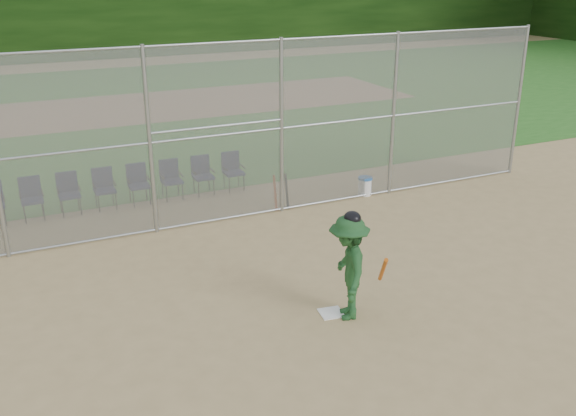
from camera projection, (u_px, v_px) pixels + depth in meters
name	position (u px, v px, depth m)	size (l,w,h in m)	color
ground	(352.00, 320.00, 10.55)	(100.00, 100.00, 0.00)	tan
grass_strip	(126.00, 108.00, 25.79)	(100.00, 100.00, 0.00)	#29681F
dirt_patch_far	(126.00, 108.00, 25.79)	(24.00, 24.00, 0.00)	tan
backstop_fence	(240.00, 130.00, 14.04)	(16.09, 0.09, 4.00)	gray
home_plate	(331.00, 313.00, 10.73)	(0.38, 0.38, 0.02)	white
batter_at_plate	(348.00, 267.00, 10.34)	(1.08, 1.35, 1.87)	#205025
water_cooler	(365.00, 186.00, 16.14)	(0.37, 0.37, 0.46)	white
spare_bats	(281.00, 192.00, 15.15)	(0.36, 0.23, 0.85)	#D84C14
chair_1	(32.00, 199.00, 14.51)	(0.54, 0.52, 0.96)	#0F1639
chair_2	(69.00, 194.00, 14.83)	(0.54, 0.52, 0.96)	#0F1639
chair_3	(105.00, 189.00, 15.15)	(0.54, 0.52, 0.96)	#0F1639
chair_4	(139.00, 185.00, 15.47)	(0.54, 0.52, 0.96)	#0F1639
chair_5	(172.00, 180.00, 15.79)	(0.54, 0.52, 0.96)	#0F1639
chair_6	(203.00, 176.00, 16.11)	(0.54, 0.52, 0.96)	#0F1639
chair_7	(234.00, 172.00, 16.43)	(0.54, 0.52, 0.96)	#0F1639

